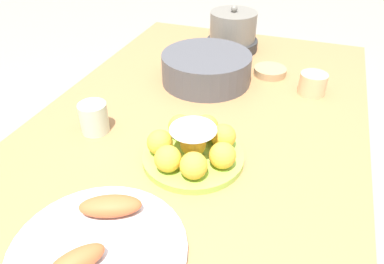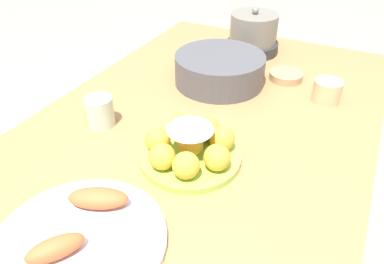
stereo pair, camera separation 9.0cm
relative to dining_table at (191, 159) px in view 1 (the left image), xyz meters
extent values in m
cylinder|color=#A87547|center=(0.71, -0.39, -0.29)|extent=(0.06, 0.06, 0.71)
cylinder|color=#A87547|center=(0.71, 0.39, -0.29)|extent=(0.06, 0.06, 0.71)
cube|color=#A87547|center=(0.00, 0.00, 0.08)|extent=(1.51, 0.87, 0.03)
cylinder|color=#99CC4C|center=(-0.10, -0.04, 0.10)|extent=(0.24, 0.24, 0.02)
sphere|color=yellow|center=(-0.03, -0.05, 0.14)|extent=(0.06, 0.06, 0.06)
sphere|color=yellow|center=(-0.05, 0.01, 0.14)|extent=(0.06, 0.06, 0.06)
sphere|color=yellow|center=(-0.12, 0.03, 0.14)|extent=(0.06, 0.06, 0.06)
sphere|color=yellow|center=(-0.17, -0.01, 0.14)|extent=(0.06, 0.06, 0.06)
sphere|color=yellow|center=(-0.17, -0.07, 0.14)|extent=(0.06, 0.06, 0.06)
sphere|color=yellow|center=(-0.12, -0.12, 0.14)|extent=(0.06, 0.06, 0.06)
sphere|color=yellow|center=(-0.05, -0.10, 0.14)|extent=(0.06, 0.06, 0.06)
ellipsoid|color=white|center=(-0.10, -0.04, 0.18)|extent=(0.11, 0.11, 0.02)
sphere|color=yellow|center=(-0.10, -0.04, 0.14)|extent=(0.06, 0.06, 0.06)
cylinder|color=#4C4C51|center=(0.28, 0.05, 0.14)|extent=(0.28, 0.28, 0.09)
cylinder|color=brown|center=(0.28, 0.05, 0.18)|extent=(0.23, 0.23, 0.01)
cylinder|color=tan|center=(0.40, -0.13, 0.10)|extent=(0.11, 0.11, 0.02)
cylinder|color=olive|center=(0.40, -0.13, 0.11)|extent=(0.08, 0.08, 0.01)
cylinder|color=silver|center=(-0.41, 0.03, 0.10)|extent=(0.31, 0.31, 0.01)
ellipsoid|color=#E06033|center=(-0.32, 0.05, 0.12)|extent=(0.09, 0.13, 0.04)
ellipsoid|color=#E06033|center=(-0.45, 0.04, 0.12)|extent=(0.11, 0.09, 0.04)
cylinder|color=#DBB27F|center=(0.32, -0.27, 0.12)|extent=(0.08, 0.08, 0.06)
cylinder|color=beige|center=(-0.08, 0.24, 0.13)|extent=(0.07, 0.07, 0.08)
cylinder|color=#2D2D2D|center=(0.57, 0.04, 0.11)|extent=(0.19, 0.19, 0.04)
cylinder|color=slate|center=(0.57, 0.04, 0.18)|extent=(0.17, 0.17, 0.10)
sphere|color=slate|center=(0.57, 0.04, 0.24)|extent=(0.02, 0.02, 0.02)
camera|label=1|loc=(-0.75, -0.27, 0.65)|focal=35.00mm
camera|label=2|loc=(-0.71, -0.35, 0.65)|focal=35.00mm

